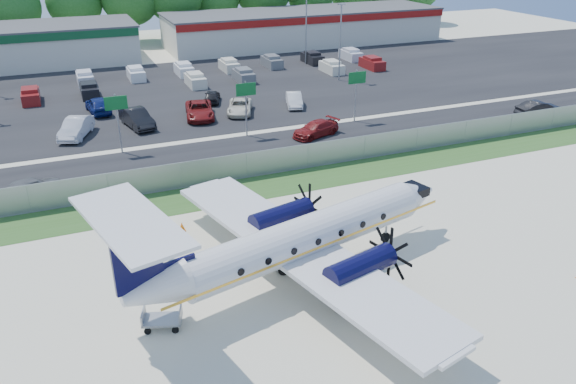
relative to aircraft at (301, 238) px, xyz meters
name	(u,v)px	position (x,y,z in m)	size (l,w,h in m)	color
ground	(330,274)	(1.64, -0.26, -2.45)	(170.00, 170.00, 0.00)	beige
grass_verge	(256,188)	(1.64, 11.74, -2.45)	(170.00, 4.00, 0.02)	#2D561E
access_road	(228,155)	(1.64, 18.74, -2.44)	(170.00, 8.00, 0.02)	black
parking_lot	(174,93)	(1.64, 39.74, -2.44)	(170.00, 32.00, 0.02)	black
perimeter_fence	(247,165)	(1.64, 13.74, -1.45)	(120.00, 0.06, 1.99)	gray
building_east	(304,27)	(27.64, 61.72, 0.18)	(44.40, 12.40, 5.24)	silver
sign_left	(117,111)	(-6.36, 22.65, 1.16)	(1.80, 0.26, 5.00)	gray
sign_mid	(246,97)	(4.64, 22.65, 1.16)	(1.80, 0.26, 5.00)	gray
sign_right	(357,85)	(15.64, 22.65, 1.16)	(1.80, 0.26, 5.00)	gray
light_pole_ne	(340,37)	(21.64, 37.74, 2.78)	(0.90, 0.35, 9.09)	gray
light_pole_se	(306,25)	(21.64, 47.74, 2.78)	(0.90, 0.35, 9.09)	gray
tree_line	(130,42)	(1.64, 73.74, -2.45)	(112.00, 6.00, 14.00)	#1F5C1B
aircraft	(301,238)	(0.00, 0.00, 0.00)	(20.82, 20.36, 6.35)	silver
pushback_tug	(301,253)	(0.53, 1.24, -1.75)	(2.99, 2.44, 1.46)	silver
baggage_cart_near	(162,319)	(-7.63, -1.27, -2.01)	(2.06, 1.60, 0.95)	gray
cone_starboard_wing	(182,227)	(-4.73, 7.53, -2.17)	(0.42, 0.42, 0.59)	#E06107
road_car_west	(34,197)	(-13.26, 16.37, -2.45)	(1.70, 4.22, 1.44)	#595B5E
road_car_mid	(316,136)	(10.35, 20.28, -2.45)	(1.90, 4.66, 1.35)	maroon
road_car_east	(538,117)	(33.29, 17.02, -2.45)	(1.65, 4.73, 1.56)	black
parked_car_a	(78,137)	(-9.56, 28.30, -2.45)	(1.79, 5.14, 1.69)	silver
parked_car_b	(138,127)	(-4.09, 29.01, -2.45)	(1.82, 5.21, 1.72)	black
parked_car_c	(200,118)	(2.03, 29.52, -2.45)	(2.61, 5.67, 1.57)	maroon
parked_car_d	(240,113)	(6.17, 29.44, -2.45)	(2.31, 5.01, 1.39)	beige
parked_car_e	(294,106)	(12.21, 29.61, -2.45)	(1.49, 4.27, 1.41)	silver
parked_car_f	(99,113)	(-7.04, 35.02, -2.45)	(1.97, 4.88, 1.66)	navy
parked_car_g	(212,102)	(4.64, 34.35, -2.45)	(1.56, 3.89, 1.32)	black
far_parking_rows	(166,83)	(1.64, 44.74, -2.45)	(56.00, 10.00, 1.60)	gray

